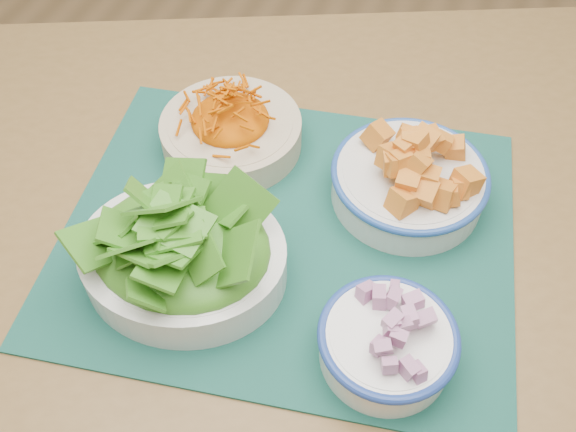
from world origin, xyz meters
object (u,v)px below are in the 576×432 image
object	(u,v)px
table	(281,239)
placemat	(288,231)
carrot_bowl	(231,125)
squash_bowl	(410,173)
lettuce_bowl	(181,245)
onion_bowl	(388,340)

from	to	relation	value
table	placemat	distance (m)	0.11
placemat	carrot_bowl	xyz separation A→B (m)	(-0.13, 0.12, 0.04)
table	carrot_bowl	xyz separation A→B (m)	(-0.10, 0.08, 0.13)
table	placemat	bearing A→B (deg)	-82.39
placemat	squash_bowl	bearing A→B (deg)	31.63
lettuce_bowl	carrot_bowl	bearing A→B (deg)	89.95
placemat	squash_bowl	xyz separation A→B (m)	(0.13, 0.11, 0.05)
carrot_bowl	squash_bowl	distance (m)	0.26
table	squash_bowl	distance (m)	0.22
placemat	carrot_bowl	bearing A→B (deg)	128.72
table	carrot_bowl	size ratio (longest dim) A/B	5.78
placemat	onion_bowl	world-z (taller)	onion_bowl
table	squash_bowl	world-z (taller)	squash_bowl
table	lettuce_bowl	distance (m)	0.23
squash_bowl	lettuce_bowl	size ratio (longest dim) A/B	0.85
carrot_bowl	squash_bowl	bearing A→B (deg)	-3.66
carrot_bowl	squash_bowl	xyz separation A→B (m)	(0.26, -0.02, 0.01)
squash_bowl	onion_bowl	size ratio (longest dim) A/B	1.51
onion_bowl	lettuce_bowl	bearing A→B (deg)	172.97
table	onion_bowl	distance (m)	0.29
squash_bowl	table	bearing A→B (deg)	-159.78
table	placemat	size ratio (longest dim) A/B	2.65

